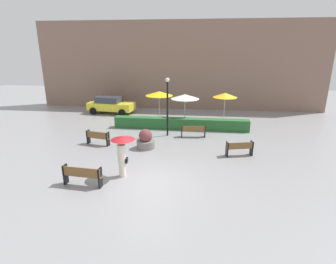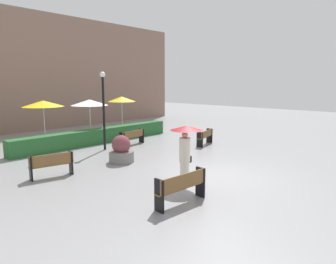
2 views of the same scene
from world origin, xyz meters
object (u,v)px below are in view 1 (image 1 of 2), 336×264
(parked_car, at_px, (111,104))
(lamp_post, at_px, (167,101))
(patio_umbrella_yellow, at_px, (159,94))
(bench_far_right, at_px, (240,148))
(bench_back_row, at_px, (193,130))
(pedestrian_with_umbrella, at_px, (122,149))
(patio_umbrella_yellow_far, at_px, (225,95))
(patio_umbrella_white, at_px, (185,97))
(planter_pot, at_px, (146,140))
(bench_far_left, at_px, (98,137))
(bench_near_left, at_px, (82,175))

(parked_car, bearing_deg, lamp_post, -44.96)
(patio_umbrella_yellow, bearing_deg, parked_car, 157.74)
(bench_far_right, bearing_deg, bench_back_row, 131.42)
(parked_car, bearing_deg, pedestrian_with_umbrella, -69.10)
(patio_umbrella_yellow, height_order, parked_car, patio_umbrella_yellow)
(patio_umbrella_yellow_far, bearing_deg, patio_umbrella_white, -165.89)
(planter_pot, relative_size, parked_car, 0.27)
(lamp_post, bearing_deg, bench_far_right, -35.27)
(bench_back_row, distance_m, patio_umbrella_yellow, 5.46)
(planter_pot, bearing_deg, bench_back_row, 41.26)
(bench_back_row, bearing_deg, bench_far_right, -48.58)
(bench_far_left, height_order, patio_umbrella_yellow, patio_umbrella_yellow)
(bench_far_left, relative_size, bench_far_right, 1.00)
(bench_back_row, bearing_deg, bench_far_left, -158.98)
(bench_far_left, height_order, parked_car, parked_car)
(planter_pot, distance_m, patio_umbrella_yellow, 6.90)
(bench_back_row, height_order, parked_car, parked_car)
(bench_far_right, height_order, lamp_post, lamp_post)
(lamp_post, xyz_separation_m, patio_umbrella_yellow_far, (4.12, 3.58, -0.12))
(bench_far_right, relative_size, bench_back_row, 0.92)
(bench_far_right, height_order, planter_pot, planter_pot)
(bench_back_row, bearing_deg, parked_car, 141.81)
(bench_far_right, distance_m, pedestrian_with_umbrella, 6.71)
(pedestrian_with_umbrella, xyz_separation_m, patio_umbrella_yellow, (0.11, 10.50, 0.88))
(bench_near_left, distance_m, patio_umbrella_yellow_far, 13.25)
(bench_near_left, distance_m, bench_back_row, 8.76)
(bench_far_left, xyz_separation_m, parked_car, (-1.96, 8.48, 0.29))
(planter_pot, distance_m, patio_umbrella_white, 6.04)
(patio_umbrella_yellow_far, bearing_deg, parked_car, 166.28)
(pedestrian_with_umbrella, distance_m, patio_umbrella_yellow, 10.53)
(bench_far_left, bearing_deg, lamp_post, 30.20)
(lamp_post, relative_size, patio_umbrella_white, 1.63)
(bench_near_left, height_order, planter_pot, planter_pot)
(bench_far_right, bearing_deg, patio_umbrella_yellow, 128.10)
(bench_far_right, relative_size, lamp_post, 0.40)
(bench_near_left, bearing_deg, bench_far_left, 103.91)
(patio_umbrella_yellow, distance_m, patio_umbrella_white, 2.56)
(bench_near_left, xyz_separation_m, patio_umbrella_yellow_far, (6.97, 11.13, 1.77))
(lamp_post, relative_size, patio_umbrella_yellow, 1.63)
(pedestrian_with_umbrella, bearing_deg, patio_umbrella_yellow_far, 61.52)
(planter_pot, distance_m, patio_umbrella_yellow_far, 8.24)
(bench_far_right, bearing_deg, pedestrian_with_umbrella, -150.74)
(bench_far_right, bearing_deg, bench_far_left, 174.87)
(bench_far_left, xyz_separation_m, bench_near_left, (1.27, -5.15, 0.03))
(bench_back_row, relative_size, patio_umbrella_yellow_far, 0.69)
(bench_far_right, height_order, patio_umbrella_yellow_far, patio_umbrella_yellow_far)
(parked_car, bearing_deg, bench_near_left, -76.65)
(patio_umbrella_yellow, bearing_deg, bench_far_left, -114.33)
(pedestrian_with_umbrella, relative_size, patio_umbrella_yellow_far, 0.80)
(bench_near_left, distance_m, lamp_post, 8.28)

